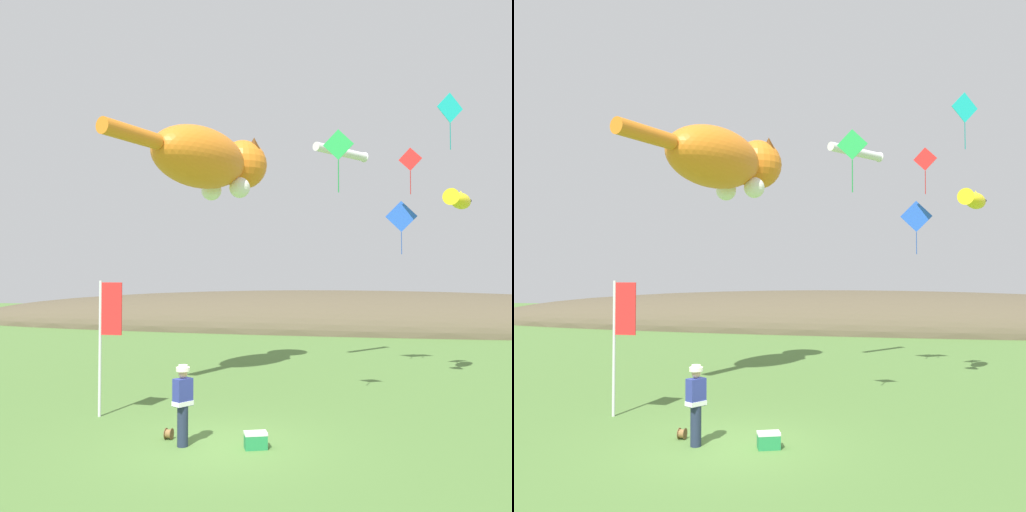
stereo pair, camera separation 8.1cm
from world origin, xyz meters
TOP-DOWN VIEW (x-y plane):
  - ground_plane at (0.00, 0.00)m, footprint 120.00×120.00m
  - distant_hill_ridge at (0.00, 29.96)m, footprint 62.56×12.46m
  - festival_attendant at (-0.69, -0.15)m, footprint 0.44×0.49m
  - kite_spool at (-1.18, 0.28)m, footprint 0.16×0.26m
  - picnic_cooler at (0.91, 0.04)m, footprint 0.58×0.49m
  - festival_banner_pole at (-3.63, 1.89)m, footprint 0.66×0.08m
  - kite_giant_cat at (-2.63, 7.82)m, footprint 3.74×8.16m
  - kite_fish_windsock at (6.18, 8.91)m, footprint 1.28×2.21m
  - kite_tube_streamer at (1.91, 11.51)m, footprint 2.12×2.78m
  - kite_diamond_green at (2.43, 3.57)m, footprint 0.85×0.06m
  - kite_diamond_red at (4.60, 10.33)m, footprint 0.88×0.23m
  - kite_diamond_teal at (5.81, 7.85)m, footprint 0.89×0.56m
  - kite_diamond_blue at (4.27, 11.58)m, footprint 1.27×0.06m

SIDE VIEW (x-z plane):
  - ground_plane at x=0.00m, z-range 0.00..0.00m
  - distant_hill_ridge at x=0.00m, z-range -2.76..2.76m
  - kite_spool at x=-1.18m, z-range 0.00..0.26m
  - picnic_cooler at x=0.91m, z-range 0.00..0.36m
  - festival_attendant at x=-0.69m, z-range 0.07..1.84m
  - festival_banner_pole at x=-3.63m, z-range 0.55..4.17m
  - kite_diamond_blue at x=4.27m, z-range 5.07..7.23m
  - kite_fish_windsock at x=6.18m, z-range 6.09..6.75m
  - kite_diamond_green at x=2.43m, z-range 6.45..8.20m
  - kite_giant_cat at x=-2.63m, z-range 6.71..9.28m
  - kite_diamond_red at x=4.60m, z-range 7.30..9.10m
  - kite_tube_streamer at x=1.91m, z-range 8.67..9.11m
  - kite_diamond_teal at x=5.81m, z-range 8.42..10.35m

